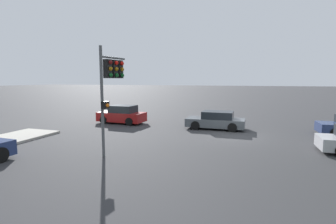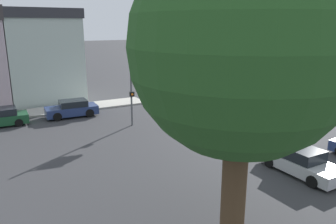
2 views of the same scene
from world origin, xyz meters
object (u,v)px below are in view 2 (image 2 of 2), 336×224
at_px(crossing_car_2, 200,95).
at_px(parked_car_0, 72,109).
at_px(street_tree, 242,47).
at_px(crossing_car_0, 300,161).
at_px(crossing_car_3, 256,115).
at_px(parked_car_1, 0,118).
at_px(traffic_signal, 139,77).

xyz_separation_m(crossing_car_2, parked_car_0, (0.94, 12.60, -0.05)).
xyz_separation_m(street_tree, parked_car_0, (19.84, 1.08, -6.26)).
bearing_deg(crossing_car_0, parked_car_0, -156.53).
bearing_deg(crossing_car_3, parked_car_1, 63.82).
height_order(traffic_signal, parked_car_1, traffic_signal).
distance_m(street_tree, parked_car_1, 21.81).
relative_size(street_tree, parked_car_1, 2.62).
xyz_separation_m(street_tree, parked_car_1, (19.82, 6.57, -6.29)).
xyz_separation_m(crossing_car_0, crossing_car_2, (16.12, -4.62, 0.07)).
relative_size(crossing_car_2, parked_car_1, 1.02).
xyz_separation_m(crossing_car_2, crossing_car_3, (-8.02, 0.04, -0.08)).
bearing_deg(crossing_car_3, crossing_car_0, 150.68).
xyz_separation_m(crossing_car_3, parked_car_1, (8.94, 18.05, 0.01)).
distance_m(crossing_car_3, parked_car_0, 15.42).
height_order(traffic_signal, crossing_car_2, traffic_signal).
height_order(crossing_car_0, parked_car_1, crossing_car_0).
relative_size(parked_car_0, parked_car_1, 1.08).
bearing_deg(crossing_car_0, crossing_car_3, 148.94).
xyz_separation_m(traffic_signal, crossing_car_2, (4.02, -8.45, -3.06)).
distance_m(traffic_signal, crossing_car_2, 9.85).
relative_size(traffic_signal, crossing_car_3, 1.22).
relative_size(crossing_car_0, crossing_car_3, 1.02).
distance_m(crossing_car_0, parked_car_1, 21.72).
height_order(crossing_car_2, parked_car_0, crossing_car_2).
xyz_separation_m(traffic_signal, crossing_car_0, (-12.09, -3.83, -3.13)).
height_order(parked_car_0, parked_car_1, parked_car_0).
bearing_deg(parked_car_0, crossing_car_2, 177.93).
bearing_deg(traffic_signal, parked_car_0, -131.27).
xyz_separation_m(street_tree, traffic_signal, (14.87, -3.07, -3.15)).
distance_m(street_tree, parked_car_0, 20.83).
bearing_deg(crossing_car_2, parked_car_1, 90.41).
height_order(street_tree, parked_car_1, street_tree).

